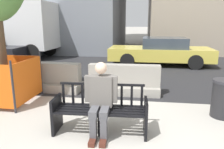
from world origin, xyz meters
TOP-DOWN VIEW (x-y plane):
  - street_asphalt at (0.00, 8.70)m, footprint 120.00×12.00m
  - street_bench at (-0.49, 0.95)m, footprint 1.71×0.60m
  - seated_person at (-0.47, 0.89)m, footprint 0.58×0.73m
  - jersey_barrier_centre at (-0.26, 3.27)m, footprint 2.01×0.71m
  - jersey_barrier_left at (-2.54, 3.27)m, footprint 2.03×0.77m
  - construction_fence at (-3.22, 2.19)m, footprint 1.39×1.39m
  - car_taxi_near at (1.06, 7.87)m, footprint 4.75×2.02m
  - delivery_truck at (-7.90, 8.96)m, footprint 6.86×2.50m
  - trash_bin at (1.98, 1.99)m, footprint 0.51×0.51m

SIDE VIEW (x-z plane):
  - street_asphalt at x=0.00m, z-range 0.00..0.01m
  - jersey_barrier_centre at x=-0.26m, z-range -0.08..0.76m
  - jersey_barrier_left at x=-2.54m, z-range -0.08..0.76m
  - street_bench at x=-0.49m, z-range -0.04..0.84m
  - trash_bin at x=1.98m, z-range 0.00..0.82m
  - construction_fence at x=-3.22m, z-range 0.00..1.20m
  - car_taxi_near at x=1.06m, z-range 0.00..1.29m
  - seated_person at x=-0.47m, z-range 0.03..1.35m
  - delivery_truck at x=-7.90m, z-range 0.16..3.21m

